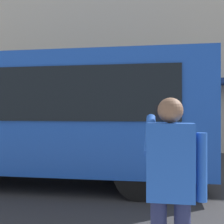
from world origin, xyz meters
name	(u,v)px	position (x,y,z in m)	size (l,w,h in m)	color
ground_plane	(173,187)	(0.00, 0.00, 0.00)	(60.00, 60.00, 0.00)	#2B2B2D
building_facade_far	(169,17)	(-0.02, -6.80, 5.99)	(28.00, 1.55, 12.00)	beige
red_bus	(21,114)	(3.70, 0.09, 1.68)	(9.05, 2.54, 3.08)	#1947AD
pedestrian_photographer	(171,180)	(0.15, 4.52, 1.14)	(0.53, 0.52, 1.70)	#1E2347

